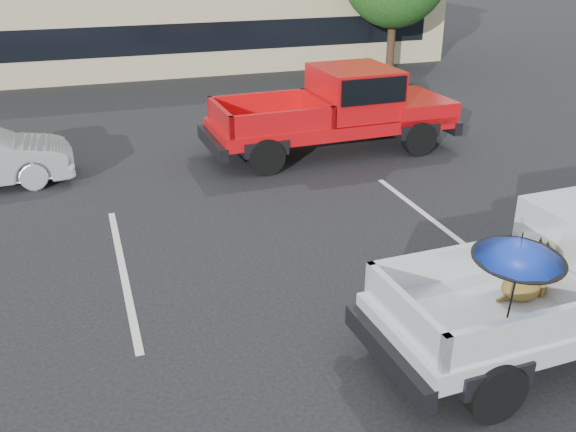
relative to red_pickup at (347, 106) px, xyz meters
name	(u,v)px	position (x,y,z in m)	size (l,w,h in m)	color
ground	(333,300)	(-3.12, -6.84, -1.16)	(90.00, 90.00, 0.00)	black
stripe_left	(123,270)	(-6.12, -4.84, -1.16)	(0.12, 5.00, 0.01)	silver
stripe_right	(437,223)	(-0.12, -4.84, -1.16)	(0.12, 5.00, 0.01)	silver
red_pickup	(347,106)	(0.00, 0.00, 0.00)	(6.51, 2.56, 2.12)	black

